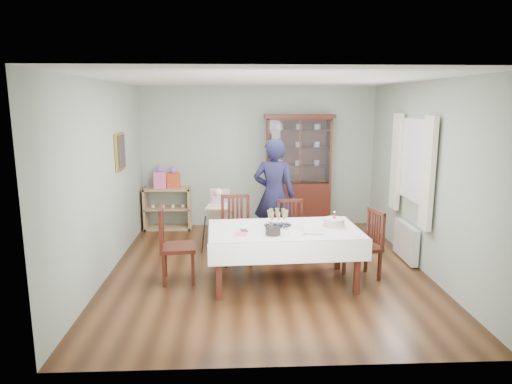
{
  "coord_description": "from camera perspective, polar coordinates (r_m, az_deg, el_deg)",
  "views": [
    {
      "loc": [
        -0.45,
        -6.3,
        2.4
      ],
      "look_at": [
        -0.15,
        0.2,
        1.11
      ],
      "focal_mm": 32.0,
      "sensor_mm": 36.0,
      "label": 1
    }
  ],
  "objects": [
    {
      "name": "radiator",
      "position": [
        7.4,
        18.22,
        -5.89
      ],
      "size": [
        0.1,
        0.8,
        0.55
      ],
      "primitive_type": "cube",
      "color": "white",
      "rests_on": "floor"
    },
    {
      "name": "window",
      "position": [
        7.17,
        19.27,
        3.74
      ],
      "size": [
        0.04,
        1.02,
        1.22
      ],
      "primitive_type": "cube",
      "color": "white",
      "rests_on": "room_shell"
    },
    {
      "name": "chair_end_left",
      "position": [
        6.34,
        -9.85,
        -8.28
      ],
      "size": [
        0.51,
        0.51,
        1.03
      ],
      "rotation": [
        0.0,
        0.0,
        1.67
      ],
      "color": "#421710",
      "rests_on": "floor"
    },
    {
      "name": "gift_bag_orange",
      "position": [
        8.76,
        -10.28,
        1.68
      ],
      "size": [
        0.25,
        0.2,
        0.41
      ],
      "color": "#DA4922",
      "rests_on": "sideboard"
    },
    {
      "name": "chair_end_right",
      "position": [
        6.54,
        13.23,
        -8.03
      ],
      "size": [
        0.52,
        0.52,
        0.95
      ],
      "rotation": [
        0.0,
        0.0,
        -1.31
      ],
      "color": "#421710",
      "rests_on": "floor"
    },
    {
      "name": "chair_far_right",
      "position": [
        7.08,
        4.37,
        -6.34
      ],
      "size": [
        0.42,
        0.42,
        0.92
      ],
      "rotation": [
        0.0,
        0.0,
        0.01
      ],
      "color": "#421710",
      "rests_on": "floor"
    },
    {
      "name": "picture_frame",
      "position": [
        7.36,
        -16.62,
        4.86
      ],
      "size": [
        0.04,
        0.48,
        0.58
      ],
      "primitive_type": "cube",
      "color": "gold",
      "rests_on": "room_shell"
    },
    {
      "name": "high_chair",
      "position": [
        7.58,
        -4.63,
        -4.18
      ],
      "size": [
        0.52,
        0.52,
        1.02
      ],
      "rotation": [
        0.0,
        0.0,
        -0.15
      ],
      "color": "black",
      "rests_on": "floor"
    },
    {
      "name": "napkin_stack",
      "position": [
        5.76,
        -1.87,
        -5.28
      ],
      "size": [
        0.15,
        0.15,
        0.02
      ],
      "primitive_type": "cube",
      "rotation": [
        0.0,
        0.0,
        -0.1
      ],
      "color": "#FD5D9E",
      "rests_on": "dining_table"
    },
    {
      "name": "woman",
      "position": [
        7.38,
        2.27,
        -0.39
      ],
      "size": [
        0.75,
        0.57,
        1.84
      ],
      "primitive_type": "imported",
      "rotation": [
        0.0,
        0.0,
        2.94
      ],
      "color": "black",
      "rests_on": "floor"
    },
    {
      "name": "gift_bag_pink",
      "position": [
        8.79,
        -11.91,
        1.69
      ],
      "size": [
        0.24,
        0.16,
        0.43
      ],
      "color": "#FD5D9E",
      "rests_on": "sideboard"
    },
    {
      "name": "plate_stack_dark",
      "position": [
        5.76,
        2.14,
        -4.89
      ],
      "size": [
        0.23,
        0.23,
        0.09
      ],
      "primitive_type": "cylinder",
      "rotation": [
        0.0,
        0.0,
        -0.19
      ],
      "color": "black",
      "rests_on": "dining_table"
    },
    {
      "name": "plate_stack_white",
      "position": [
        5.79,
        5.03,
        -4.89
      ],
      "size": [
        0.21,
        0.21,
        0.09
      ],
      "primitive_type": "cylinder",
      "rotation": [
        0.0,
        0.0,
        -0.03
      ],
      "color": "white",
      "rests_on": "dining_table"
    },
    {
      "name": "curtain_left",
      "position": [
        6.59,
        20.71,
        2.16
      ],
      "size": [
        0.07,
        0.3,
        1.55
      ],
      "primitive_type": "cube",
      "color": "silver",
      "rests_on": "room_shell"
    },
    {
      "name": "china_cabinet",
      "position": [
        8.74,
        5.28,
        2.72
      ],
      "size": [
        1.3,
        0.48,
        2.18
      ],
      "color": "#421710",
      "rests_on": "floor"
    },
    {
      "name": "champagne_tray",
      "position": [
        6.13,
        2.72,
        -3.67
      ],
      "size": [
        0.38,
        0.38,
        0.23
      ],
      "color": "silver",
      "rests_on": "dining_table"
    },
    {
      "name": "sideboard",
      "position": [
        8.91,
        -10.98,
        -2.01
      ],
      "size": [
        0.9,
        0.38,
        0.8
      ],
      "color": "tan",
      "rests_on": "floor"
    },
    {
      "name": "floor",
      "position": [
        6.76,
        1.35,
        -9.64
      ],
      "size": [
        5.0,
        5.0,
        0.0
      ],
      "primitive_type": "plane",
      "color": "#593319",
      "rests_on": "ground"
    },
    {
      "name": "cake_knife",
      "position": [
        5.81,
        7.19,
        -5.25
      ],
      "size": [
        0.26,
        0.07,
        0.01
      ],
      "primitive_type": "cube",
      "rotation": [
        0.0,
        0.0,
        -0.16
      ],
      "color": "silver",
      "rests_on": "dining_table"
    },
    {
      "name": "curtain_right",
      "position": [
        7.73,
        17.13,
        3.62
      ],
      "size": [
        0.07,
        0.3,
        1.55
      ],
      "primitive_type": "cube",
      "color": "silver",
      "rests_on": "room_shell"
    },
    {
      "name": "room_shell",
      "position": [
        6.88,
        1.11,
        5.37
      ],
      "size": [
        5.0,
        5.0,
        5.0
      ],
      "color": "#9EAA99",
      "rests_on": "floor"
    },
    {
      "name": "chair_far_left",
      "position": [
        6.95,
        -2.4,
        -6.41
      ],
      "size": [
        0.5,
        0.5,
        1.01
      ],
      "rotation": [
        0.0,
        0.0,
        0.11
      ],
      "color": "#421710",
      "rests_on": "floor"
    },
    {
      "name": "dining_table",
      "position": [
        6.16,
        3.46,
        -7.94
      ],
      "size": [
        2.06,
        1.25,
        0.76
      ],
      "rotation": [
        0.0,
        0.0,
        0.05
      ],
      "color": "#421710",
      "rests_on": "floor"
    },
    {
      "name": "cutlery",
      "position": [
        5.92,
        -1.85,
        -4.86
      ],
      "size": [
        0.14,
        0.18,
        0.01
      ],
      "primitive_type": null,
      "rotation": [
        0.0,
        0.0,
        0.22
      ],
      "color": "silver",
      "rests_on": "dining_table"
    },
    {
      "name": "birthday_cake",
      "position": [
        6.18,
        9.73,
        -3.82
      ],
      "size": [
        0.32,
        0.32,
        0.22
      ],
      "color": "white",
      "rests_on": "dining_table"
    }
  ]
}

